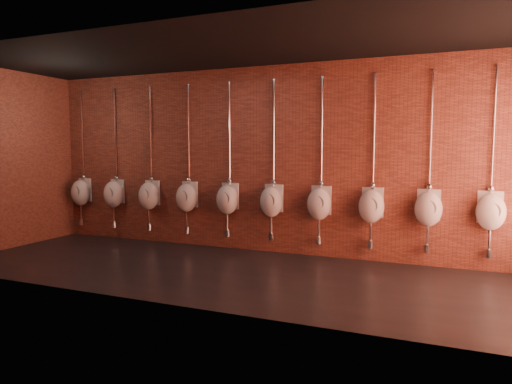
% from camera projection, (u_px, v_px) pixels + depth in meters
% --- Properties ---
extents(ground, '(8.50, 8.50, 0.00)m').
position_uv_depth(ground, '(221.00, 272.00, 6.68)').
color(ground, black).
rests_on(ground, ground).
extents(room_shell, '(8.54, 3.04, 3.22)m').
position_uv_depth(room_shell, '(220.00, 133.00, 6.49)').
color(room_shell, black).
rests_on(room_shell, ground).
extents(urinal_0, '(0.44, 0.40, 2.72)m').
position_uv_depth(urinal_0, '(81.00, 192.00, 9.32)').
color(urinal_0, white).
rests_on(urinal_0, ground).
extents(urinal_1, '(0.44, 0.40, 2.72)m').
position_uv_depth(urinal_1, '(114.00, 193.00, 9.00)').
color(urinal_1, white).
rests_on(urinal_1, ground).
extents(urinal_2, '(0.44, 0.40, 2.72)m').
position_uv_depth(urinal_2, '(149.00, 195.00, 8.69)').
color(urinal_2, white).
rests_on(urinal_2, ground).
extents(urinal_3, '(0.44, 0.40, 2.72)m').
position_uv_depth(urinal_3, '(187.00, 197.00, 8.37)').
color(urinal_3, white).
rests_on(urinal_3, ground).
extents(urinal_4, '(0.44, 0.40, 2.72)m').
position_uv_depth(urinal_4, '(227.00, 199.00, 8.06)').
color(urinal_4, white).
rests_on(urinal_4, ground).
extents(urinal_5, '(0.44, 0.40, 2.72)m').
position_uv_depth(urinal_5, '(272.00, 201.00, 7.74)').
color(urinal_5, white).
rests_on(urinal_5, ground).
extents(urinal_6, '(0.44, 0.40, 2.72)m').
position_uv_depth(urinal_6, '(319.00, 203.00, 7.43)').
color(urinal_6, white).
rests_on(urinal_6, ground).
extents(urinal_7, '(0.44, 0.40, 2.72)m').
position_uv_depth(urinal_7, '(371.00, 205.00, 7.11)').
color(urinal_7, white).
rests_on(urinal_7, ground).
extents(urinal_8, '(0.44, 0.40, 2.72)m').
position_uv_depth(urinal_8, '(428.00, 208.00, 6.80)').
color(urinal_8, white).
rests_on(urinal_8, ground).
extents(urinal_9, '(0.44, 0.40, 2.72)m').
position_uv_depth(urinal_9, '(491.00, 211.00, 6.48)').
color(urinal_9, white).
rests_on(urinal_9, ground).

